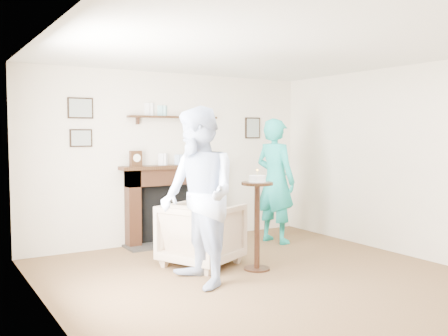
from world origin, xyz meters
The scene contains 6 objects.
ground centered at (0.00, 0.00, 0.00)m, with size 5.00×5.00×0.00m, color brown.
room_shell centered at (0.00, 0.69, 1.62)m, with size 4.54×5.02×2.52m.
armchair centered at (-0.30, 1.04, 0.00)m, with size 0.82×0.85×0.77m, color tan.
man centered at (-0.73, 0.34, 0.00)m, with size 0.92×0.72×1.90m, color #ABBBD5.
woman centered at (1.25, 1.61, 0.00)m, with size 0.67×0.44×1.83m, color teal.
pedestal_table centered at (0.16, 0.52, 0.74)m, with size 0.37×0.37×1.19m.
Camera 1 is at (-3.21, -4.23, 1.61)m, focal length 40.00 mm.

